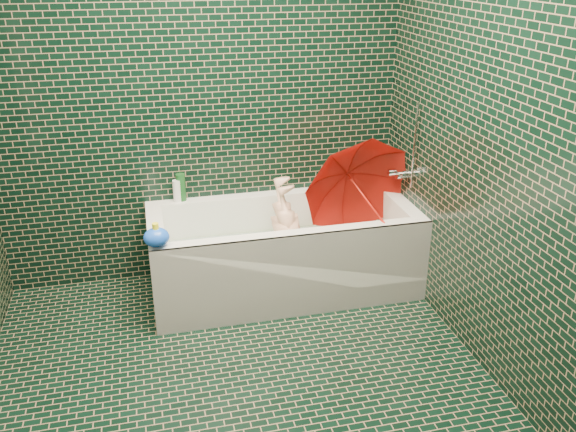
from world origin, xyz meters
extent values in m
plane|color=black|center=(0.00, 0.00, 0.00)|extent=(2.80, 2.80, 0.00)
plane|color=black|center=(0.00, 1.40, 1.25)|extent=(2.80, 0.00, 2.80)
plane|color=black|center=(0.00, -1.40, 1.25)|extent=(2.80, 0.00, 2.80)
plane|color=black|center=(1.30, 0.00, 1.25)|extent=(0.00, 2.80, 2.80)
cube|color=white|center=(0.45, 1.02, 0.07)|extent=(1.70, 0.75, 0.15)
cube|color=white|center=(0.45, 1.35, 0.35)|extent=(1.70, 0.10, 0.40)
cube|color=white|center=(0.45, 0.70, 0.35)|extent=(1.70, 0.10, 0.40)
cube|color=white|center=(1.25, 1.02, 0.35)|extent=(0.10, 0.55, 0.40)
cube|color=white|center=(-0.35, 1.02, 0.35)|extent=(0.10, 0.55, 0.40)
cube|color=white|center=(0.45, 0.66, 0.28)|extent=(1.70, 0.02, 0.55)
cube|color=#4AD42A|center=(0.45, 1.02, 0.16)|extent=(1.35, 0.47, 0.01)
cube|color=silver|center=(0.45, 1.02, 0.30)|extent=(1.48, 0.53, 0.00)
cylinder|color=silver|center=(1.28, 1.02, 0.73)|extent=(0.14, 0.05, 0.05)
cylinder|color=silver|center=(1.20, 1.08, 0.73)|extent=(0.05, 0.04, 0.04)
cylinder|color=silver|center=(1.27, 0.92, 0.95)|extent=(0.01, 0.01, 0.55)
imported|color=#E8AE91|center=(0.50, 0.99, 0.31)|extent=(0.96, 0.46, 0.34)
imported|color=red|center=(0.98, 0.96, 0.61)|extent=(0.94, 0.89, 0.97)
imported|color=white|center=(1.18, 1.34, 0.55)|extent=(0.13, 0.13, 0.27)
imported|color=#471D6F|center=(1.15, 1.33, 0.55)|extent=(0.08, 0.09, 0.17)
imported|color=#14461B|center=(1.12, 1.31, 0.55)|extent=(0.16, 0.16, 0.15)
cylinder|color=#14461B|center=(0.99, 1.37, 0.65)|extent=(0.07, 0.07, 0.21)
cylinder|color=silver|center=(1.25, 1.37, 0.64)|extent=(0.05, 0.05, 0.18)
cylinder|color=#14461B|center=(-0.16, 1.37, 0.64)|extent=(0.07, 0.07, 0.18)
cylinder|color=white|center=(-0.19, 1.35, 0.62)|extent=(0.07, 0.07, 0.15)
ellipsoid|color=yellow|center=(1.00, 1.35, 0.59)|extent=(0.11, 0.10, 0.06)
sphere|color=yellow|center=(1.03, 1.33, 0.63)|extent=(0.04, 0.04, 0.04)
cone|color=orange|center=(1.05, 1.32, 0.62)|extent=(0.02, 0.03, 0.02)
ellipsoid|color=blue|center=(-0.35, 0.70, 0.61)|extent=(0.17, 0.15, 0.11)
cylinder|color=yellow|center=(-0.35, 0.70, 0.68)|extent=(0.04, 0.04, 0.04)
camera|label=1|loc=(-0.36, -2.43, 2.08)|focal=38.00mm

